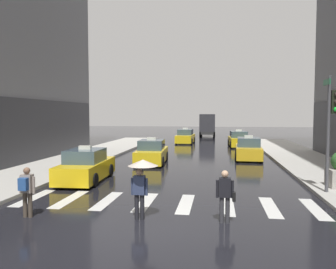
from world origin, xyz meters
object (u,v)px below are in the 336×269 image
(pedestrian_with_handbag, at_px, (225,193))
(taxi_fourth, at_px, (238,140))
(box_truck, at_px, (207,124))
(pedestrian_with_umbrella, at_px, (142,173))
(taxi_fifth, at_px, (185,137))
(taxi_third, at_px, (248,150))
(taxi_lead, at_px, (86,167))
(taxi_second, at_px, (152,153))
(pedestrian_with_backpack, at_px, (27,188))
(traffic_light_pole, at_px, (331,117))

(pedestrian_with_handbag, bearing_deg, taxi_fourth, 85.58)
(taxi_fourth, height_order, box_truck, box_truck)
(pedestrian_with_umbrella, height_order, pedestrian_with_handbag, pedestrian_with_umbrella)
(taxi_fourth, relative_size, box_truck, 0.61)
(pedestrian_with_umbrella, bearing_deg, taxi_fifth, 92.59)
(taxi_third, relative_size, taxi_fifth, 1.00)
(taxi_lead, height_order, box_truck, box_truck)
(taxi_second, distance_m, pedestrian_with_backpack, 12.44)
(box_truck, bearing_deg, taxi_fifth, -99.94)
(taxi_fifth, bearing_deg, box_truck, 80.06)
(taxi_third, xyz_separation_m, taxi_fifth, (-5.95, 12.82, 0.00))
(pedestrian_with_umbrella, relative_size, pedestrian_with_backpack, 1.18)
(pedestrian_with_handbag, bearing_deg, taxi_third, 82.28)
(taxi_third, height_order, taxi_fifth, same)
(box_truck, relative_size, pedestrian_with_handbag, 4.59)
(taxi_lead, xyz_separation_m, pedestrian_with_handbag, (6.80, -5.57, 0.21))
(taxi_third, bearing_deg, pedestrian_with_umbrella, -107.14)
(traffic_light_pole, xyz_separation_m, taxi_third, (-2.30, 10.95, -2.53))
(taxi_second, height_order, taxi_fifth, same)
(taxi_lead, bearing_deg, pedestrian_with_handbag, -39.33)
(taxi_third, relative_size, box_truck, 0.61)
(taxi_fifth, bearing_deg, traffic_light_pole, -70.86)
(pedestrian_with_umbrella, distance_m, pedestrian_with_backpack, 3.82)
(taxi_fifth, distance_m, box_truck, 12.57)
(pedestrian_with_umbrella, xyz_separation_m, pedestrian_with_handbag, (2.63, 0.05, -0.58))
(taxi_third, bearing_deg, box_truck, 98.56)
(pedestrian_with_umbrella, bearing_deg, traffic_light_pole, 31.22)
(taxi_fifth, bearing_deg, pedestrian_with_handbag, -82.06)
(taxi_third, relative_size, pedestrian_with_handbag, 2.79)
(box_truck, bearing_deg, pedestrian_with_handbag, -87.53)
(taxi_fourth, relative_size, taxi_fifth, 1.00)
(taxi_second, height_order, box_truck, box_truck)
(box_truck, height_order, pedestrian_with_handbag, box_truck)
(taxi_fourth, bearing_deg, traffic_light_pole, -83.14)
(box_truck, bearing_deg, taxi_third, -81.44)
(taxi_lead, height_order, taxi_fifth, same)
(taxi_third, distance_m, box_truck, 25.46)
(traffic_light_pole, distance_m, box_truck, 36.64)
(taxi_third, xyz_separation_m, pedestrian_with_backpack, (-8.45, -15.51, 0.25))
(taxi_fourth, distance_m, taxi_fifth, 6.70)
(traffic_light_pole, relative_size, taxi_second, 1.04)
(pedestrian_with_umbrella, bearing_deg, taxi_fourth, 79.58)
(traffic_light_pole, relative_size, pedestrian_with_backpack, 2.91)
(traffic_light_pole, height_order, taxi_lead, traffic_light_pole)
(box_truck, distance_m, pedestrian_with_backpack, 40.94)
(traffic_light_pole, xyz_separation_m, pedestrian_with_handbag, (-4.35, -4.18, -2.32))
(taxi_fourth, height_order, pedestrian_with_umbrella, pedestrian_with_umbrella)
(traffic_light_pole, distance_m, pedestrian_with_umbrella, 8.35)
(traffic_light_pole, xyz_separation_m, taxi_second, (-9.03, 7.76, -2.53))
(box_truck, height_order, pedestrian_with_backpack, box_truck)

